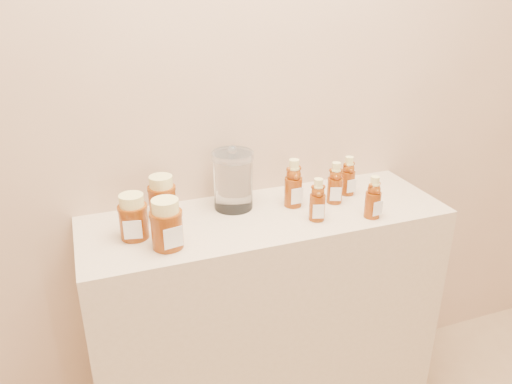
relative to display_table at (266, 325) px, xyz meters
name	(u,v)px	position (x,y,z in m)	size (l,w,h in m)	color
wall_back	(246,65)	(0.00, 0.20, 0.90)	(3.50, 0.02, 2.70)	tan
display_table	(266,325)	(0.00, 0.00, 0.00)	(1.20, 0.40, 0.90)	#C0AB8D
bear_bottle_back_left	(293,180)	(0.11, 0.03, 0.54)	(0.06, 0.06, 0.19)	#662708
bear_bottle_back_mid	(335,180)	(0.25, 0.01, 0.53)	(0.06, 0.06, 0.16)	#662708
bear_bottle_back_right	(348,173)	(0.33, 0.06, 0.53)	(0.05, 0.05, 0.16)	#662708
bear_bottle_front_left	(318,197)	(0.14, -0.09, 0.53)	(0.05, 0.05, 0.16)	#662708
bear_bottle_front_right	(374,194)	(0.31, -0.13, 0.53)	(0.05, 0.05, 0.16)	#662708
honey_jar_left	(133,216)	(-0.43, -0.01, 0.52)	(0.09, 0.09, 0.14)	#662708
honey_jar_back	(162,197)	(-0.32, 0.10, 0.52)	(0.09, 0.09, 0.14)	#662708
honey_jar_front	(167,224)	(-0.34, -0.10, 0.52)	(0.09, 0.09, 0.15)	#662708
glass_canister	(233,178)	(-0.09, 0.09, 0.56)	(0.14, 0.14, 0.21)	white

